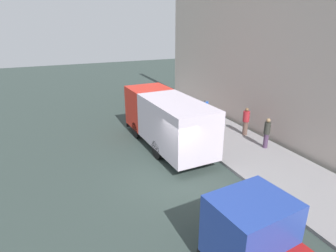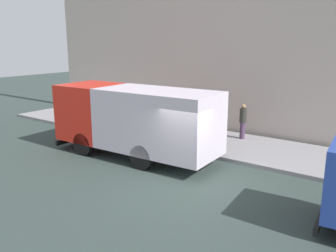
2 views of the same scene
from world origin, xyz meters
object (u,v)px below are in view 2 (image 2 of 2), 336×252
large_utility_truck (134,118)px  street_sign_post (178,113)px  pedestrian_standing (243,120)px  traffic_cone_orange (99,122)px  pedestrian_walking (209,115)px

large_utility_truck → street_sign_post: bearing=-26.1°
pedestrian_standing → traffic_cone_orange: 7.67m
traffic_cone_orange → pedestrian_standing: bearing=-70.0°
pedestrian_walking → pedestrian_standing: pedestrian_walking is taller
pedestrian_standing → street_sign_post: 3.47m
pedestrian_walking → traffic_cone_orange: 5.92m
traffic_cone_orange → large_utility_truck: bearing=-116.1°
pedestrian_walking → traffic_cone_orange: pedestrian_walking is taller
pedestrian_walking → traffic_cone_orange: (-2.80, 5.19, -0.55)m
large_utility_truck → pedestrian_walking: large_utility_truck is taller
large_utility_truck → traffic_cone_orange: size_ratio=10.64×
large_utility_truck → street_sign_post: size_ratio=2.93×
large_utility_truck → pedestrian_walking: bearing=-10.6°
pedestrian_standing → traffic_cone_orange: bearing=-127.9°
large_utility_truck → street_sign_post: (1.94, -0.85, -0.02)m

